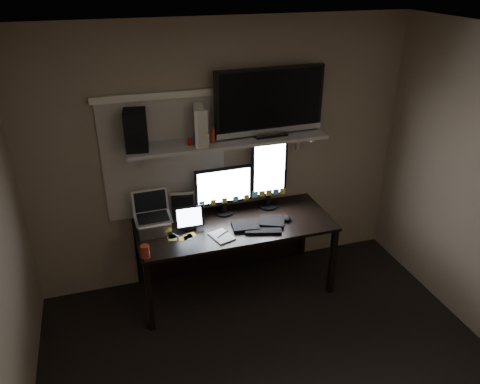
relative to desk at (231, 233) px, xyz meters
name	(u,v)px	position (x,y,z in m)	size (l,w,h in m)	color
ceiling	(317,52)	(0.00, -1.55, 1.95)	(3.60, 3.60, 0.00)	silver
back_wall	(223,156)	(0.00, 0.25, 0.70)	(3.60, 3.60, 0.00)	#796D56
window_blinds	(165,159)	(-0.55, 0.24, 0.75)	(1.10, 0.02, 1.10)	#B8B6A5
desk	(231,233)	(0.00, 0.00, 0.00)	(1.80, 0.75, 0.73)	black
wall_shelf	(228,141)	(0.00, 0.08, 0.91)	(1.80, 0.35, 0.03)	#A3A29E
monitor_landscape	(224,191)	(-0.04, 0.10, 0.42)	(0.55, 0.06, 0.48)	black
monitor_portrait	(269,174)	(0.41, 0.10, 0.53)	(0.35, 0.07, 0.70)	black
keyboard	(258,224)	(0.20, -0.22, 0.19)	(0.50, 0.20, 0.03)	black
mouse	(286,218)	(0.48, -0.20, 0.20)	(0.07, 0.11, 0.04)	black
notepad	(222,236)	(-0.18, -0.31, 0.18)	(0.16, 0.22, 0.01)	beige
tablet	(189,218)	(-0.42, -0.09, 0.29)	(0.26, 0.11, 0.23)	black
file_sorter	(183,205)	(-0.43, 0.14, 0.30)	(0.20, 0.09, 0.26)	black
laptop	(153,215)	(-0.73, -0.05, 0.36)	(0.32, 0.26, 0.36)	silver
cup	(145,251)	(-0.85, -0.42, 0.23)	(0.08, 0.08, 0.11)	maroon
sticky_notes	(182,240)	(-0.52, -0.26, 0.18)	(0.32, 0.23, 0.00)	gold
tv	(270,102)	(0.39, 0.09, 1.23)	(1.01, 0.18, 0.61)	black
game_console	(199,125)	(-0.26, 0.07, 1.09)	(0.08, 0.27, 0.33)	beige
speaker	(136,130)	(-0.79, 0.08, 1.09)	(0.18, 0.22, 0.33)	black
bottles	(201,135)	(-0.25, 0.04, 1.00)	(0.25, 0.06, 0.16)	#A50F0C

